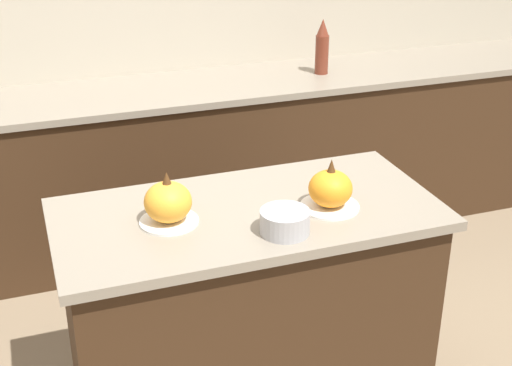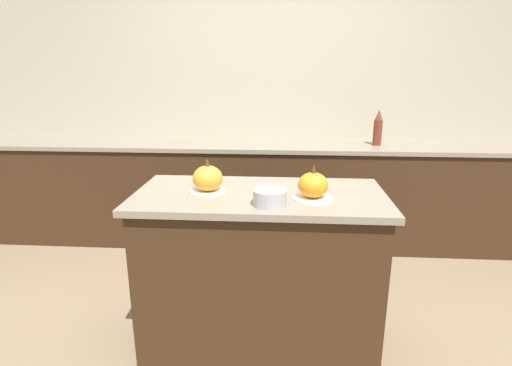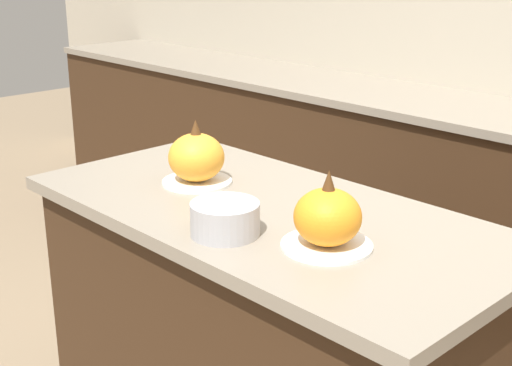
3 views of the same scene
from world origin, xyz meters
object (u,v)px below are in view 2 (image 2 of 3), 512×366
Objects in this scene: mixing_bowl at (270,198)px; bottle_tall at (378,128)px; pumpkin_cake_left at (208,179)px; pumpkin_cake_right at (313,186)px.

bottle_tall is at bearing 62.17° from mixing_bowl.
pumpkin_cake_left is at bearing -129.83° from bottle_tall.
bottle_tall reaches higher than mixing_bowl.
pumpkin_cake_right is at bearing -8.01° from pumpkin_cake_left.
mixing_bowl is at bearing -151.64° from pumpkin_cake_right.
pumpkin_cake_right is 1.62m from bottle_tall.
pumpkin_cake_left is 0.38m from mixing_bowl.
pumpkin_cake_left is at bearing 150.35° from mixing_bowl.
pumpkin_cake_left is 0.55m from pumpkin_cake_right.
pumpkin_cake_right is (0.54, -0.08, -0.00)m from pumpkin_cake_left.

